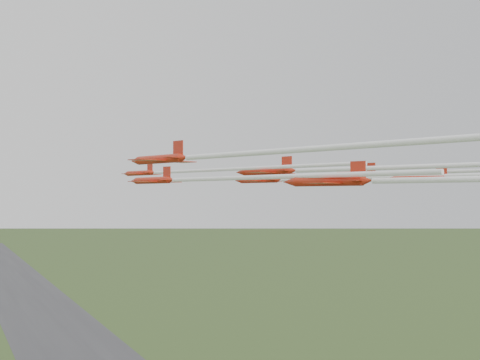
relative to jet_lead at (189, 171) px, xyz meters
name	(u,v)px	position (x,y,z in m)	size (l,w,h in m)	color
runway	(42,313)	(0.97, 185.30, -57.73)	(38.00, 900.00, 0.04)	#37373A
jet_lead	(189,171)	(0.00, 0.00, 0.00)	(21.36, 54.46, 2.41)	#B72512
jet_row2_left	(207,179)	(-4.33, -18.68, -1.96)	(21.11, 53.87, 2.72)	#B72512
jet_row2_right	(330,179)	(21.08, -13.69, -1.45)	(26.33, 58.97, 2.72)	#B72512
jet_row3_left	(259,152)	(-9.83, -45.32, 0.03)	(23.80, 61.00, 2.64)	#B72512
jet_row3_mid	(334,169)	(12.36, -27.27, -0.56)	(24.56, 51.22, 2.87)	#B72512
jet_row3_right	(424,172)	(36.27, -20.43, -0.30)	(20.92, 55.55, 2.62)	#B72512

